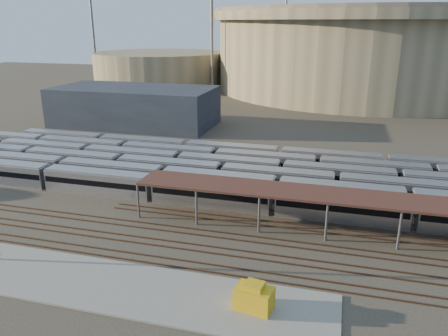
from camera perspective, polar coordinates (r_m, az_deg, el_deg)
name	(u,v)px	position (r m, az deg, el deg)	size (l,w,h in m)	color
ground	(190,228)	(59.25, -4.51, -7.83)	(420.00, 420.00, 0.00)	#383026
apron	(97,283)	(49.45, -16.24, -14.22)	(50.00, 9.00, 0.20)	gray
subway_trains	(221,172)	(75.07, -0.38, -0.48)	(130.28, 23.90, 3.60)	silver
inspection_shed	(364,199)	(57.97, 17.78, -3.92)	(60.30, 6.00, 5.30)	#57565B
empty_tracks	(176,245)	(55.07, -6.28, -9.95)	(170.00, 9.62, 0.18)	#4C3323
stadium	(365,48)	(190.18, 17.90, 14.71)	(124.00, 124.00, 32.50)	gray
secondary_arena	(160,69)	(197.13, -8.39, 12.71)	(56.00, 56.00, 14.00)	gray
service_building	(135,106)	(119.56, -11.60, 7.90)	(42.00, 20.00, 10.00)	#1E232D
floodlight_0	(212,38)	(167.10, -1.58, 16.58)	(4.00, 1.00, 38.40)	#57565B
floodlight_1	(94,36)	(198.93, -16.67, 16.16)	(4.00, 1.00, 38.40)	#57565B
floodlight_3	(285,35)	(211.82, 7.96, 16.82)	(4.00, 1.00, 38.40)	#57565B
yellow_equipment	(254,298)	(43.36, 3.93, -16.61)	(3.54, 2.21, 2.21)	#BE9511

